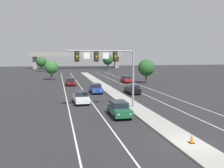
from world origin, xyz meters
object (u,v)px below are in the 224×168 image
at_px(car_oncoming_green, 119,109).
at_px(car_receding_black, 132,89).
at_px(car_oncoming_darkred, 71,81).
at_px(tree_far_left_b, 51,67).
at_px(tree_far_right_c, 108,60).
at_px(tree_far_left_a, 41,62).
at_px(overhead_signal_mast, 110,63).
at_px(car_oncoming_white, 81,97).
at_px(traffic_cone_median_nose, 192,138).
at_px(car_oncoming_blue, 96,88).
at_px(car_receding_red, 126,79).
at_px(tree_far_right_b, 146,68).

relative_size(car_oncoming_green, car_receding_black, 1.00).
bearing_deg(car_oncoming_darkred, tree_far_left_b, 108.97).
xyz_separation_m(tree_far_right_c, tree_far_left_a, (-27.82, -7.77, -0.43)).
height_order(overhead_signal_mast, car_oncoming_white, overhead_signal_mast).
distance_m(car_oncoming_darkred, tree_far_left_a, 47.41).
height_order(car_oncoming_green, traffic_cone_median_nose, car_oncoming_green).
bearing_deg(car_oncoming_green, car_receding_black, 67.73).
distance_m(car_oncoming_white, car_oncoming_blue, 9.16).
bearing_deg(car_oncoming_green, traffic_cone_median_nose, -71.98).
relative_size(car_oncoming_blue, traffic_cone_median_nose, 6.09).
relative_size(car_oncoming_blue, car_receding_red, 1.01).
height_order(car_oncoming_green, tree_far_right_c, tree_far_right_c).
distance_m(car_oncoming_blue, car_receding_red, 17.28).
bearing_deg(overhead_signal_mast, car_receding_black, 60.82).
distance_m(car_oncoming_blue, tree_far_left_a, 59.58).
bearing_deg(tree_far_left_a, car_receding_black, -73.15).
bearing_deg(tree_far_left_a, tree_far_right_c, 15.60).
distance_m(car_oncoming_blue, tree_far_left_b, 25.30).
bearing_deg(car_receding_red, tree_far_right_c, 83.39).
height_order(car_oncoming_green, car_receding_black, same).
distance_m(overhead_signal_mast, tree_far_right_b, 28.35).
bearing_deg(traffic_cone_median_nose, tree_far_left_a, 100.36).
bearing_deg(car_oncoming_green, car_oncoming_white, 112.46).
relative_size(car_oncoming_darkred, tree_far_left_a, 0.77).
distance_m(tree_far_right_c, tree_far_left_b, 48.08).
height_order(car_oncoming_green, car_oncoming_blue, same).
bearing_deg(tree_far_left_b, car_oncoming_green, -79.09).
bearing_deg(car_receding_black, car_receding_red, 77.71).
relative_size(car_oncoming_darkred, car_receding_red, 1.01).
bearing_deg(car_oncoming_blue, tree_far_left_b, 108.18).
bearing_deg(car_receding_red, tree_far_left_a, 116.54).
distance_m(car_oncoming_darkred, car_receding_red, 13.40).
bearing_deg(car_oncoming_green, tree_far_left_b, 100.91).
bearing_deg(traffic_cone_median_nose, overhead_signal_mast, 104.10).
distance_m(car_oncoming_darkred, tree_far_left_b, 13.15).
bearing_deg(tree_far_right_b, tree_far_left_a, 119.03).
relative_size(car_oncoming_darkred, car_receding_black, 1.00).
relative_size(car_oncoming_white, tree_far_left_b, 0.89).
bearing_deg(tree_far_right_c, car_oncoming_white, -104.16).
bearing_deg(car_oncoming_blue, traffic_cone_median_nose, -83.43).
bearing_deg(car_receding_black, overhead_signal_mast, -119.18).
height_order(car_oncoming_darkred, tree_far_left_a, tree_far_left_a).
xyz_separation_m(car_receding_red, tree_far_left_a, (-21.85, 43.74, 2.98)).
bearing_deg(tree_far_right_b, overhead_signal_mast, -118.79).
height_order(overhead_signal_mast, tree_far_left_a, overhead_signal_mast).
relative_size(car_oncoming_white, tree_far_right_c, 0.70).
bearing_deg(car_oncoming_blue, car_oncoming_darkred, 107.34).
distance_m(traffic_cone_median_nose, tree_far_left_b, 51.02).
distance_m(car_oncoming_white, tree_far_left_b, 32.84).
xyz_separation_m(overhead_signal_mast, traffic_cone_median_nose, (3.23, -12.87, -5.01)).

